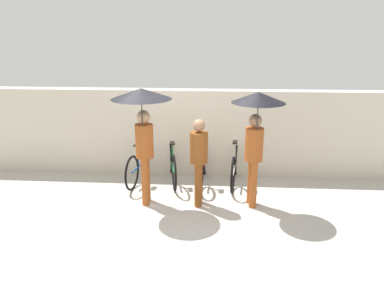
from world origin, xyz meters
The scene contains 9 objects.
ground_plane centered at (0.00, 0.00, 0.00)m, with size 30.00×30.00×0.00m, color #B7B2A8.
back_wall centered at (0.00, 2.12, 0.93)m, with size 10.24×0.12×1.86m.
parked_bicycle_0 centered at (-0.98, 1.71, 0.37)m, with size 0.46×1.74×0.99m.
parked_bicycle_1 centered at (-0.33, 1.70, 0.39)m, with size 0.52×1.72×1.06m.
parked_bicycle_2 centered at (0.33, 1.66, 0.35)m, with size 0.44×1.64×1.08m.
parked_bicycle_3 centered at (0.99, 1.68, 0.39)m, with size 0.44×1.73×1.07m.
pedestrian_leading centered at (-0.67, 0.52, 1.69)m, with size 1.03×1.03×2.14m.
pedestrian_center centered at (0.29, 0.61, 0.93)m, with size 0.32×0.32×1.60m.
pedestrian_trailing centered at (1.26, 0.56, 1.60)m, with size 0.90×0.90×2.10m.
Camera 1 is at (0.60, -5.65, 3.06)m, focal length 35.00 mm.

